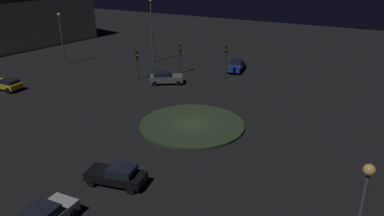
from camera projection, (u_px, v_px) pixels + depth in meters
The scene contains 12 objects.
ground_plane at pixel (192, 126), 37.23m from camera, with size 118.60×118.60×0.00m, color black.
roundabout_island at pixel (192, 125), 37.19m from camera, with size 10.03×10.03×0.21m, color #2D4228.
car_blue at pixel (236, 66), 53.69m from camera, with size 2.46×4.37×1.50m.
car_black at pixel (117, 175), 27.76m from camera, with size 4.50×2.53×1.46m.
car_grey at pixel (166, 78), 48.57m from camera, with size 4.37×3.54×1.49m.
car_yellow at pixel (6, 84), 46.50m from camera, with size 4.29×2.06×1.36m.
traffic_light_northwest at pixel (137, 60), 49.34m from camera, with size 0.39×0.37×3.72m.
traffic_light_northwest_near at pixel (180, 53), 51.78m from camera, with size 0.37×0.40×3.98m.
traffic_light_north at pixel (226, 56), 49.46m from camera, with size 0.33×0.38×4.39m.
streetlamp_northwest at pixel (151, 24), 55.92m from camera, with size 0.47×0.47×9.25m.
streetlamp_northwest_near at pixel (61, 34), 55.14m from camera, with size 0.44×0.44×7.48m.
streetlamp_southeast at pixel (360, 215), 16.94m from camera, with size 0.52×0.52×7.50m.
Camera 1 is at (14.86, -30.35, 15.72)m, focal length 36.31 mm.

